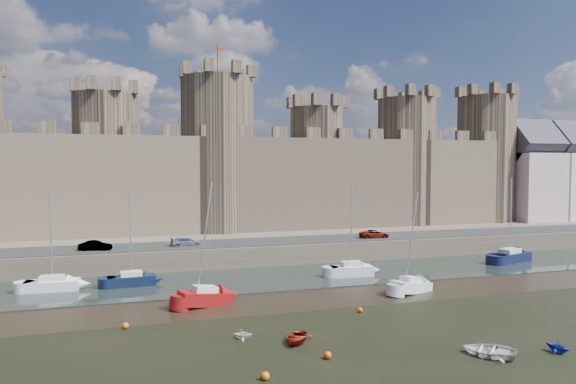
{
  "coord_description": "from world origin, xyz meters",
  "views": [
    {
      "loc": [
        -10.35,
        -29.64,
        12.39
      ],
      "look_at": [
        5.24,
        22.0,
        9.56
      ],
      "focal_mm": 32.0,
      "sensor_mm": 36.0,
      "label": 1
    }
  ],
  "objects_px": {
    "car_3": "(374,234)",
    "sailboat_4": "(205,296)",
    "sailboat_0": "(52,284)",
    "sailboat_1": "(131,279)",
    "car_1": "(95,246)",
    "car_2": "(186,242)",
    "sailboat_3": "(510,256)",
    "sailboat_2": "(351,269)",
    "sailboat_5": "(411,285)"
  },
  "relations": [
    {
      "from": "car_3",
      "to": "sailboat_4",
      "type": "xyz_separation_m",
      "value": [
        -25.21,
        -17.64,
        -2.27
      ]
    },
    {
      "from": "sailboat_0",
      "to": "sailboat_1",
      "type": "relative_size",
      "value": 1.0
    },
    {
      "from": "sailboat_1",
      "to": "sailboat_4",
      "type": "height_order",
      "value": "sailboat_4"
    },
    {
      "from": "sailboat_0",
      "to": "sailboat_4",
      "type": "bearing_deg",
      "value": -31.65
    },
    {
      "from": "car_1",
      "to": "sailboat_4",
      "type": "height_order",
      "value": "sailboat_4"
    },
    {
      "from": "car_2",
      "to": "sailboat_1",
      "type": "xyz_separation_m",
      "value": [
        -6.42,
        -8.88,
        -2.29
      ]
    },
    {
      "from": "sailboat_1",
      "to": "sailboat_3",
      "type": "distance_m",
      "value": 46.22
    },
    {
      "from": "sailboat_2",
      "to": "car_1",
      "type": "bearing_deg",
      "value": 163.55
    },
    {
      "from": "sailboat_0",
      "to": "sailboat_4",
      "type": "distance_m",
      "value": 16.6
    },
    {
      "from": "sailboat_4",
      "to": "sailboat_5",
      "type": "xyz_separation_m",
      "value": [
        19.83,
        -1.17,
        -0.08
      ]
    },
    {
      "from": "car_1",
      "to": "sailboat_3",
      "type": "height_order",
      "value": "sailboat_3"
    },
    {
      "from": "sailboat_1",
      "to": "sailboat_5",
      "type": "relative_size",
      "value": 0.96
    },
    {
      "from": "car_1",
      "to": "sailboat_4",
      "type": "bearing_deg",
      "value": -139.67
    },
    {
      "from": "sailboat_0",
      "to": "sailboat_2",
      "type": "bearing_deg",
      "value": -1.71
    },
    {
      "from": "car_2",
      "to": "sailboat_4",
      "type": "bearing_deg",
      "value": 176.84
    },
    {
      "from": "sailboat_5",
      "to": "car_2",
      "type": "bearing_deg",
      "value": 114.02
    },
    {
      "from": "car_1",
      "to": "sailboat_2",
      "type": "distance_m",
      "value": 29.44
    },
    {
      "from": "sailboat_2",
      "to": "sailboat_5",
      "type": "xyz_separation_m",
      "value": [
        2.71,
        -8.19,
        -0.1
      ]
    },
    {
      "from": "car_3",
      "to": "sailboat_4",
      "type": "relative_size",
      "value": 0.37
    },
    {
      "from": "sailboat_2",
      "to": "sailboat_5",
      "type": "height_order",
      "value": "sailboat_2"
    },
    {
      "from": "car_3",
      "to": "sailboat_1",
      "type": "distance_m",
      "value": 32.67
    },
    {
      "from": "sailboat_1",
      "to": "sailboat_3",
      "type": "height_order",
      "value": "sailboat_3"
    },
    {
      "from": "car_2",
      "to": "car_3",
      "type": "height_order",
      "value": "car_3"
    },
    {
      "from": "sailboat_0",
      "to": "sailboat_5",
      "type": "xyz_separation_m",
      "value": [
        33.55,
        -10.51,
        -0.04
      ]
    },
    {
      "from": "sailboat_0",
      "to": "car_3",
      "type": "bearing_deg",
      "value": 14.62
    },
    {
      "from": "car_2",
      "to": "sailboat_2",
      "type": "xyz_separation_m",
      "value": [
        16.98,
        -11.12,
        -2.23
      ]
    },
    {
      "from": "sailboat_4",
      "to": "car_3",
      "type": "bearing_deg",
      "value": 17.41
    },
    {
      "from": "sailboat_1",
      "to": "sailboat_2",
      "type": "bearing_deg",
      "value": -10.55
    },
    {
      "from": "car_2",
      "to": "sailboat_4",
      "type": "relative_size",
      "value": 0.34
    },
    {
      "from": "car_2",
      "to": "sailboat_4",
      "type": "xyz_separation_m",
      "value": [
        -0.14,
        -18.15,
        -2.25
      ]
    },
    {
      "from": "car_1",
      "to": "sailboat_3",
      "type": "bearing_deg",
      "value": -89.69
    },
    {
      "from": "sailboat_0",
      "to": "sailboat_2",
      "type": "height_order",
      "value": "sailboat_2"
    },
    {
      "from": "car_3",
      "to": "sailboat_3",
      "type": "xyz_separation_m",
      "value": [
        14.73,
        -8.71,
        -2.24
      ]
    },
    {
      "from": "sailboat_3",
      "to": "sailboat_0",
      "type": "bearing_deg",
      "value": 161.95
    },
    {
      "from": "car_3",
      "to": "sailboat_5",
      "type": "xyz_separation_m",
      "value": [
        -5.38,
        -18.81,
        -2.35
      ]
    },
    {
      "from": "car_2",
      "to": "sailboat_0",
      "type": "bearing_deg",
      "value": 119.71
    },
    {
      "from": "car_1",
      "to": "sailboat_2",
      "type": "height_order",
      "value": "sailboat_2"
    },
    {
      "from": "car_3",
      "to": "sailboat_1",
      "type": "relative_size",
      "value": 0.43
    },
    {
      "from": "car_1",
      "to": "sailboat_1",
      "type": "relative_size",
      "value": 0.39
    },
    {
      "from": "car_2",
      "to": "sailboat_2",
      "type": "distance_m",
      "value": 20.42
    },
    {
      "from": "car_3",
      "to": "car_2",
      "type": "bearing_deg",
      "value": 95.12
    },
    {
      "from": "sailboat_0",
      "to": "sailboat_1",
      "type": "height_order",
      "value": "sailboat_0"
    },
    {
      "from": "car_3",
      "to": "sailboat_5",
      "type": "distance_m",
      "value": 19.7
    },
    {
      "from": "sailboat_5",
      "to": "car_3",
      "type": "bearing_deg",
      "value": 52.5
    },
    {
      "from": "sailboat_0",
      "to": "sailboat_2",
      "type": "relative_size",
      "value": 0.92
    },
    {
      "from": "car_1",
      "to": "sailboat_4",
      "type": "distance_m",
      "value": 20.5
    },
    {
      "from": "sailboat_3",
      "to": "car_2",
      "type": "bearing_deg",
      "value": 149.35
    },
    {
      "from": "car_1",
      "to": "sailboat_1",
      "type": "bearing_deg",
      "value": -144.4
    },
    {
      "from": "sailboat_1",
      "to": "car_2",
      "type": "bearing_deg",
      "value": 49.05
    },
    {
      "from": "sailboat_4",
      "to": "sailboat_5",
      "type": "relative_size",
      "value": 1.12
    }
  ]
}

